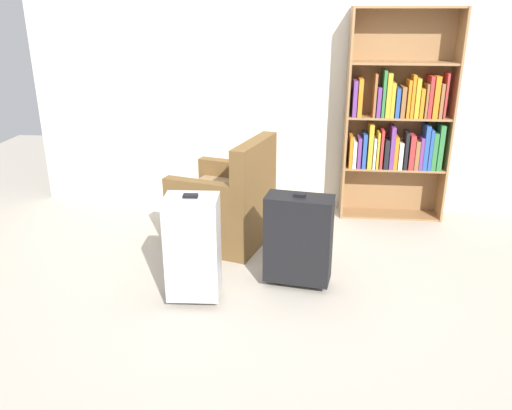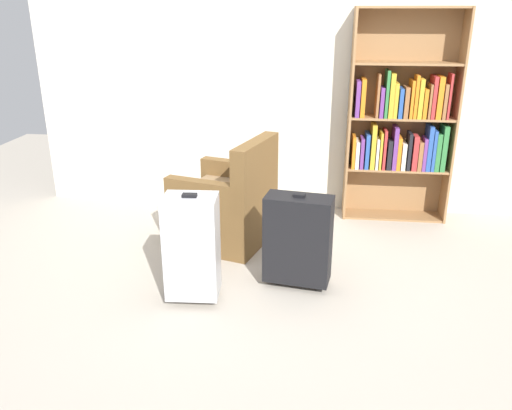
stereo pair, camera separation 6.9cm
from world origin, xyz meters
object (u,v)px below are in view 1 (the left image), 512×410
object	(u,v)px
suitcase_silver	(193,247)
suitcase_black	(298,239)
bookshelf	(398,122)
armchair	(227,206)
mug	(285,239)

from	to	relation	value
suitcase_silver	suitcase_black	world-z (taller)	suitcase_silver
bookshelf	armchair	size ratio (longest dim) A/B	2.10
bookshelf	mug	size ratio (longest dim) A/B	15.71
suitcase_silver	bookshelf	bearing A→B (deg)	48.04
bookshelf	suitcase_silver	bearing A→B (deg)	-131.96
armchair	mug	distance (m)	0.56
armchair	suitcase_black	size ratio (longest dim) A/B	1.29
mug	suitcase_black	size ratio (longest dim) A/B	0.17
suitcase_silver	mug	bearing A→B (deg)	59.28
armchair	suitcase_silver	world-z (taller)	armchair
suitcase_silver	suitcase_black	distance (m)	0.74
armchair	suitcase_black	distance (m)	0.92
suitcase_silver	suitcase_black	bearing A→B (deg)	21.83
bookshelf	suitcase_black	world-z (taller)	bookshelf
bookshelf	mug	world-z (taller)	bookshelf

